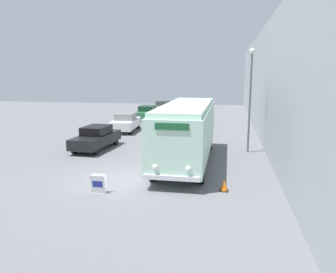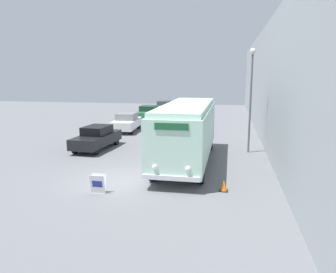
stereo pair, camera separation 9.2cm
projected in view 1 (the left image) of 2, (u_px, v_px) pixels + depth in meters
ground_plane at (118, 182)px, 15.04m from camera, size 80.00×80.00×0.00m
building_wall_right at (266, 85)px, 22.60m from camera, size 0.30×60.00×8.32m
vintage_bus at (187, 130)px, 17.96m from camera, size 2.52×9.81×3.28m
sign_board at (98, 184)px, 13.48m from camera, size 0.63×0.31×0.81m
streetlamp at (251, 86)px, 19.98m from camera, size 0.36×0.36×6.40m
parked_car_near at (96, 138)px, 21.49m from camera, size 2.00×4.54×1.52m
parked_car_mid at (126, 122)px, 28.26m from camera, size 2.11×4.43×1.56m
parked_car_far at (147, 113)px, 35.63m from camera, size 1.91×4.64×1.51m
parked_car_distant at (163, 107)px, 41.55m from camera, size 1.70×4.65×1.56m
traffic_cone at (224, 186)px, 13.79m from camera, size 0.36×0.36×0.48m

